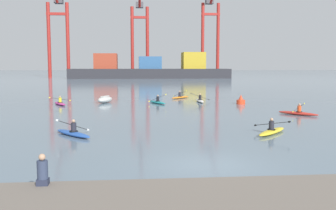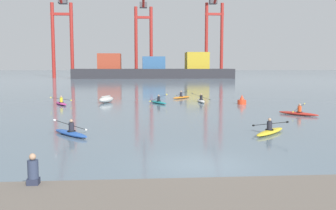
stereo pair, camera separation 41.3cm
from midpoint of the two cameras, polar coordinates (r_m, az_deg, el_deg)
ground_plane at (r=15.22m, az=6.01°, el=-9.11°), size 800.00×800.00×0.00m
container_barge at (r=125.83m, az=-2.05°, el=5.42°), size 53.38×10.03×8.70m
gantry_crane_west at (r=134.62m, az=-15.89°, el=11.59°), size 7.54×18.24×37.70m
gantry_crane_west_mid at (r=140.50m, az=-3.68°, el=11.61°), size 6.83×19.61×37.24m
gantry_crane_east_mid at (r=143.49m, az=7.21°, el=11.58°), size 7.05×17.64×34.86m
capsized_dinghy at (r=41.20m, az=-9.17°, el=0.85°), size 2.01×2.82×0.76m
channel_buoy at (r=39.77m, az=11.53°, el=0.64°), size 0.90×0.90×1.00m
kayak_white at (r=41.56m, az=5.36°, el=0.69°), size 2.18×3.40×1.05m
kayak_orange at (r=46.10m, az=2.34°, el=1.23°), size 2.77×2.89×1.06m
kayak_red at (r=32.10m, az=19.68°, el=-1.17°), size 2.69×2.96×0.95m
kayak_magenta at (r=39.92m, az=-15.77°, el=0.28°), size 2.07×3.31×0.95m
kayak_blue at (r=22.01m, az=-14.15°, el=-4.11°), size 2.63×3.00×1.08m
kayak_yellow at (r=22.69m, az=15.85°, el=-3.86°), size 2.76×2.90×0.95m
kayak_teal at (r=39.72m, az=-1.20°, el=0.48°), size 2.02×3.34×1.01m
seated_onlooker at (r=11.22m, az=-18.96°, el=-9.51°), size 0.32×0.30×0.90m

